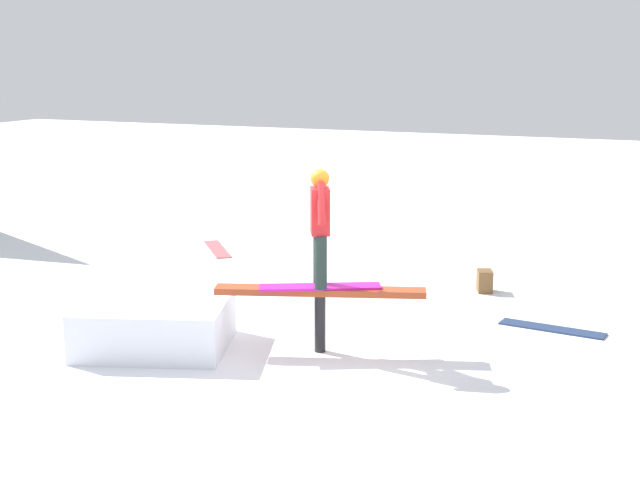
# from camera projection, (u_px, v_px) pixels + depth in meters

# --- Properties ---
(ground_plane) EXTENTS (60.00, 60.00, 0.00)m
(ground_plane) POSITION_uv_depth(u_px,v_px,m) (320.00, 351.00, 11.06)
(ground_plane) COLOR white
(rail_feature) EXTENTS (2.53, 1.11, 0.81)m
(rail_feature) POSITION_uv_depth(u_px,v_px,m) (320.00, 297.00, 10.91)
(rail_feature) COLOR black
(rail_feature) RESTS_ON ground
(snow_kicker_ramp) EXTENTS (2.19, 2.00, 0.60)m
(snow_kicker_ramp) POSITION_uv_depth(u_px,v_px,m) (155.00, 325.00, 11.14)
(snow_kicker_ramp) COLOR white
(snow_kicker_ramp) RESTS_ON ground
(main_rider_on_rail) EXTENTS (1.46, 0.92, 1.47)m
(main_rider_on_rail) POSITION_uv_depth(u_px,v_px,m) (320.00, 229.00, 10.74)
(main_rider_on_rail) COLOR #C91A9F
(main_rider_on_rail) RESTS_ON rail_feature
(loose_snowboard_coral) EXTENTS (1.18, 1.35, 0.02)m
(loose_snowboard_coral) POSITION_uv_depth(u_px,v_px,m) (217.00, 249.00, 16.74)
(loose_snowboard_coral) COLOR #F15E65
(loose_snowboard_coral) RESTS_ON ground
(loose_snowboard_navy) EXTENTS (1.43, 0.45, 0.02)m
(loose_snowboard_navy) POSITION_uv_depth(u_px,v_px,m) (552.00, 329.00, 11.92)
(loose_snowboard_navy) COLOR navy
(loose_snowboard_navy) RESTS_ON ground
(backpack_on_snow) EXTENTS (0.31, 0.36, 0.34)m
(backpack_on_snow) POSITION_uv_depth(u_px,v_px,m) (485.00, 281.00, 13.78)
(backpack_on_snow) COLOR brown
(backpack_on_snow) RESTS_ON ground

